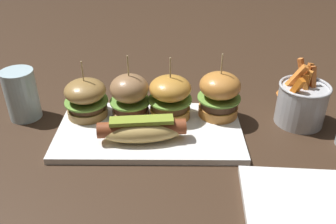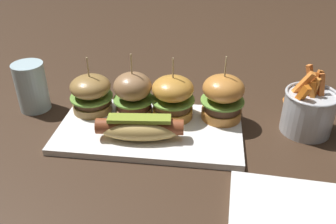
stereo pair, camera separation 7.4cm
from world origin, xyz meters
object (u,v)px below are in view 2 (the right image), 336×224
at_px(side_plate, 292,222).
at_px(water_glass, 32,87).
at_px(slider_far_left, 91,93).
at_px(slider_center_right, 173,97).
at_px(platter_main, 150,129).
at_px(hot_dog, 140,128).
at_px(fries_bucket, 308,111).
at_px(slider_center_left, 133,94).
at_px(slider_far_right, 223,97).

height_order(side_plate, water_glass, water_glass).
relative_size(slider_far_left, water_glass, 1.13).
height_order(slider_center_right, water_glass, slider_center_right).
bearing_deg(platter_main, slider_center_right, 49.07).
distance_m(hot_dog, fries_bucket, 0.36).
relative_size(slider_far_left, fries_bucket, 0.92).
height_order(slider_far_left, water_glass, slider_far_left).
height_order(slider_center_left, water_glass, slider_center_left).
xyz_separation_m(platter_main, water_glass, (-0.29, 0.07, 0.05)).
bearing_deg(slider_far_right, fries_bucket, -2.55).
distance_m(slider_center_left, side_plate, 0.41).
distance_m(slider_far_right, fries_bucket, 0.18).
relative_size(slider_far_left, slider_far_right, 0.89).
distance_m(slider_far_left, fries_bucket, 0.47).
height_order(slider_far_left, slider_far_right, slider_far_right).
distance_m(slider_far_right, side_plate, 0.31).
relative_size(side_plate, water_glass, 1.68).
relative_size(slider_center_left, side_plate, 0.75).
bearing_deg(side_plate, hot_dog, 146.77).
xyz_separation_m(fries_bucket, water_glass, (-0.62, 0.02, 0.01)).
bearing_deg(hot_dog, water_glass, 158.23).
xyz_separation_m(platter_main, slider_far_left, (-0.14, 0.05, 0.05)).
height_order(platter_main, slider_center_right, slider_center_right).
bearing_deg(fries_bucket, slider_center_right, 179.84).
relative_size(slider_far_left, slider_center_left, 0.90).
xyz_separation_m(slider_far_left, slider_far_right, (0.29, 0.00, 0.01)).
height_order(slider_far_left, slider_center_left, slider_center_left).
distance_m(platter_main, fries_bucket, 0.34).
bearing_deg(hot_dog, side_plate, -33.23).
relative_size(hot_dog, side_plate, 0.92).
bearing_deg(water_glass, slider_center_left, -4.37).
bearing_deg(slider_center_right, water_glass, 177.18).
distance_m(hot_dog, slider_far_left, 0.16).
distance_m(slider_far_left, slider_center_left, 0.10).
distance_m(slider_center_right, slider_far_right, 0.11).
bearing_deg(platter_main, side_plate, -40.56).
bearing_deg(slider_center_right, platter_main, -130.93).
bearing_deg(slider_center_left, slider_center_right, 1.51).
xyz_separation_m(slider_center_left, slider_far_right, (0.20, 0.01, 0.00)).
bearing_deg(slider_center_left, side_plate, -41.59).
height_order(slider_center_left, slider_far_right, same).
height_order(slider_far_left, fries_bucket, slider_far_left).
relative_size(slider_far_right, side_plate, 0.75).
distance_m(slider_far_left, side_plate, 0.49).
height_order(hot_dog, slider_far_right, slider_far_right).
distance_m(platter_main, side_plate, 0.34).
relative_size(hot_dog, water_glass, 1.54).
xyz_separation_m(platter_main, slider_center_left, (-0.04, 0.05, 0.06)).
bearing_deg(slider_center_left, slider_far_right, 2.79).
xyz_separation_m(hot_dog, water_glass, (-0.28, 0.11, 0.02)).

